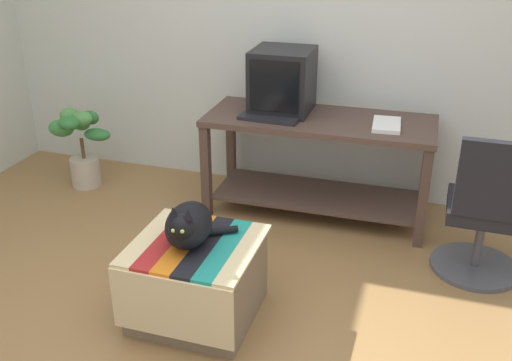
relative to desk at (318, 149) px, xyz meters
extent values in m
plane|color=olive|center=(-0.28, -1.60, -0.49)|extent=(14.00, 14.00, 0.00)
cube|color=silver|center=(-0.28, 0.45, 0.81)|extent=(8.00, 0.10, 2.60)
cube|color=#4C382D|center=(-0.72, -0.28, -0.15)|extent=(0.06, 0.06, 0.67)
cube|color=#4C382D|center=(0.73, -0.25, -0.15)|extent=(0.06, 0.06, 0.67)
cube|color=#4C382D|center=(0.72, 0.28, -0.15)|extent=(0.06, 0.06, 0.67)
cube|color=#4C382D|center=(-0.73, 0.25, -0.15)|extent=(0.06, 0.06, 0.67)
cube|color=#4C382D|center=(0.00, 0.00, -0.35)|extent=(1.41, 0.54, 0.02)
cube|color=#4C382D|center=(0.00, 0.00, 0.20)|extent=(1.54, 0.64, 0.04)
cube|color=black|center=(-0.29, 0.08, 0.23)|extent=(0.28, 0.29, 0.02)
cube|color=black|center=(-0.29, 0.08, 0.44)|extent=(0.40, 0.41, 0.43)
cube|color=black|center=(-0.28, -0.13, 0.45)|extent=(0.33, 0.02, 0.33)
cube|color=black|center=(-0.31, -0.14, 0.24)|extent=(0.41, 0.17, 0.02)
cube|color=white|center=(0.44, -0.04, 0.24)|extent=(0.19, 0.30, 0.03)
cube|color=#7A664C|center=(-0.35, -1.34, -0.27)|extent=(0.60, 0.56, 0.42)
cube|color=beige|center=(-0.35, -1.65, -0.23)|extent=(0.63, 0.01, 0.34)
cube|color=beige|center=(-0.61, -1.34, -0.06)|extent=(0.11, 0.61, 0.02)
cube|color=#AD2323|center=(-0.50, -1.34, -0.06)|extent=(0.11, 0.61, 0.02)
cube|color=orange|center=(-0.40, -1.34, -0.06)|extent=(0.11, 0.61, 0.02)
cube|color=black|center=(-0.29, -1.34, -0.06)|extent=(0.11, 0.61, 0.02)
cube|color=#1E897A|center=(-0.19, -1.34, -0.06)|extent=(0.11, 0.61, 0.02)
cube|color=beige|center=(-0.08, -1.34, -0.06)|extent=(0.11, 0.61, 0.02)
ellipsoid|color=black|center=(-0.37, -1.34, 0.06)|extent=(0.27, 0.36, 0.21)
sphere|color=black|center=(-0.35, -1.47, 0.12)|extent=(0.13, 0.13, 0.13)
cylinder|color=black|center=(-0.29, -1.24, -0.03)|extent=(0.24, 0.18, 0.04)
cone|color=black|center=(-0.39, -1.47, 0.19)|extent=(0.05, 0.05, 0.06)
cone|color=black|center=(-0.32, -1.46, 0.19)|extent=(0.05, 0.05, 0.06)
sphere|color=#C6D151|center=(-0.37, -1.52, 0.13)|extent=(0.02, 0.02, 0.02)
sphere|color=#C6D151|center=(-0.32, -1.52, 0.13)|extent=(0.02, 0.02, 0.02)
cylinder|color=#B7A893|center=(-1.81, -0.10, -0.37)|extent=(0.22, 0.22, 0.23)
cylinder|color=brown|center=(-1.81, -0.10, -0.17)|extent=(0.03, 0.03, 0.16)
ellipsoid|color=#2D7033|center=(-1.67, -0.09, -0.05)|extent=(0.21, 0.13, 0.09)
ellipsoid|color=#2D7033|center=(-1.76, -0.03, 0.06)|extent=(0.14, 0.08, 0.11)
ellipsoid|color=#38843D|center=(-1.85, -0.02, -0.01)|extent=(0.13, 0.11, 0.10)
ellipsoid|color=#4C8E42|center=(-1.91, -0.07, 0.08)|extent=(0.14, 0.14, 0.10)
ellipsoid|color=#38843D|center=(-1.95, -0.13, -0.01)|extent=(0.20, 0.14, 0.13)
ellipsoid|color=#2D7033|center=(-1.81, -0.23, 0.07)|extent=(0.17, 0.15, 0.10)
ellipsoid|color=#4C8E42|center=(-1.75, -0.15, 0.09)|extent=(0.16, 0.12, 0.11)
cylinder|color=#4C4C51|center=(1.07, -0.43, -0.47)|extent=(0.52, 0.52, 0.03)
cylinder|color=#4C4C51|center=(1.07, -0.43, -0.29)|extent=(0.05, 0.05, 0.34)
cube|color=black|center=(1.07, -0.43, -0.08)|extent=(0.42, 0.42, 0.08)
cube|color=black|center=(1.07, -0.62, 0.18)|extent=(0.38, 0.06, 0.44)
camera|label=1|loc=(0.72, -3.67, 1.48)|focal=40.98mm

